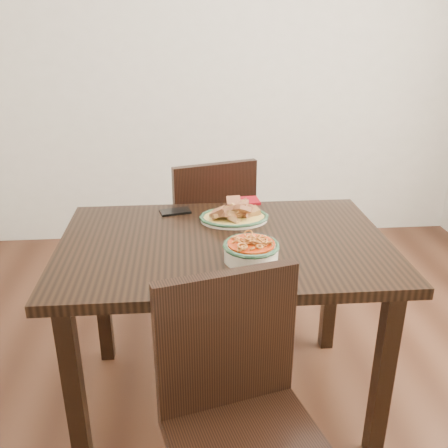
{
  "coord_description": "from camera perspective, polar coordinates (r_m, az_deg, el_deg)",
  "views": [
    {
      "loc": [
        -0.26,
        -1.73,
        1.53
      ],
      "look_at": [
        -0.12,
        -0.01,
        0.81
      ],
      "focal_mm": 40.0,
      "sensor_mm": 36.0,
      "label": 1
    }
  ],
  "objects": [
    {
      "name": "chair_near",
      "position": [
        1.51,
        1.78,
        -20.65
      ],
      "size": [
        0.51,
        0.51,
        0.89
      ],
      "rotation": [
        0.0,
        0.0,
        0.26
      ],
      "color": "black",
      "rests_on": "ground"
    },
    {
      "name": "smartphone",
      "position": [
        2.16,
        -5.6,
        1.42
      ],
      "size": [
        0.14,
        0.1,
        0.01
      ],
      "primitive_type": "cube",
      "rotation": [
        0.0,
        0.0,
        0.25
      ],
      "color": "black",
      "rests_on": "dining_table"
    },
    {
      "name": "dining_table",
      "position": [
        1.92,
        0.05,
        -4.48
      ],
      "size": [
        1.24,
        0.83,
        0.75
      ],
      "color": "black",
      "rests_on": "ground"
    },
    {
      "name": "noodle_bowl",
      "position": [
        1.72,
        3.12,
        -2.85
      ],
      "size": [
        0.2,
        0.2,
        0.08
      ],
      "color": "beige",
      "rests_on": "dining_table"
    },
    {
      "name": "wall_back",
      "position": [
        3.5,
        -0.51,
        18.82
      ],
      "size": [
        3.5,
        0.1,
        2.6
      ],
      "primitive_type": "cube",
      "color": "silver",
      "rests_on": "ground"
    },
    {
      "name": "fish_plate",
      "position": [
        2.05,
        1.15,
        1.57
      ],
      "size": [
        0.28,
        0.22,
        0.11
      ],
      "color": "beige",
      "rests_on": "dining_table"
    },
    {
      "name": "napkin",
      "position": [
        2.27,
        2.55,
        2.64
      ],
      "size": [
        0.12,
        0.11,
        0.01
      ],
      "primitive_type": "cube",
      "rotation": [
        0.0,
        0.0,
        0.08
      ],
      "color": "maroon",
      "rests_on": "dining_table"
    },
    {
      "name": "chair_far",
      "position": [
        2.6,
        -1.8,
        -0.8
      ],
      "size": [
        0.52,
        0.52,
        0.89
      ],
      "rotation": [
        0.0,
        0.0,
        3.43
      ],
      "color": "black",
      "rests_on": "ground"
    },
    {
      "name": "floor",
      "position": [
        2.33,
        3.06,
        -18.58
      ],
      "size": [
        3.5,
        3.5,
        0.0
      ],
      "primitive_type": "plane",
      "color": "#351C10",
      "rests_on": "ground"
    }
  ]
}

